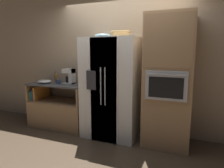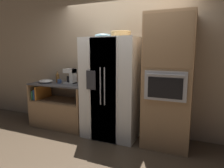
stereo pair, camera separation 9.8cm
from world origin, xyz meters
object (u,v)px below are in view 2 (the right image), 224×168
Objects in this scene: bottle_tall at (58,77)px; mixing_bowl at (46,81)px; wall_oven at (169,82)px; wicker_basket at (121,34)px; fruit_bowl at (103,36)px; mug at (59,81)px; refrigerator at (112,88)px; coffee_maker at (71,75)px.

mixing_bowl is (-0.16, -0.18, -0.07)m from bottle_tall.
wall_oven is 6.06× the size of wicker_basket.
fruit_bowl is 2.60× the size of mug.
refrigerator is at bearing -5.23° from bottle_tall.
mixing_bowl is at bearing 179.24° from fruit_bowl.
refrigerator is 16.41× the size of mug.
fruit_bowl reaches higher than bottle_tall.
mug is at bearing -177.56° from wicker_basket.
bottle_tall is (-1.17, 0.19, -0.81)m from fruit_bowl.
coffee_maker is at bearing 16.73° from mixing_bowl.
fruit_bowl is 1.03× the size of mixing_bowl.
fruit_bowl is at bearing -150.97° from refrigerator.
fruit_bowl is (-1.13, -0.09, 0.76)m from wall_oven.
mug is at bearing 175.97° from fruit_bowl.
bottle_tall is at bearing 170.67° from fruit_bowl.
refrigerator is 1.01m from wall_oven.
wall_oven reaches higher than coffee_maker.
wicker_basket is 1.52× the size of bottle_tall.
refrigerator is at bearing -6.10° from coffee_maker.
refrigerator reaches higher than mixing_bowl.
wicker_basket is 1.86m from mixing_bowl.
wall_oven reaches higher than bottle_tall.
refrigerator is at bearing 2.16° from mixing_bowl.
fruit_bowl is 1.22× the size of bottle_tall.
wicker_basket is at bearing 177.55° from wall_oven.
coffee_maker is (-0.95, 0.10, 0.17)m from refrigerator.
wicker_basket is (-0.84, 0.04, 0.78)m from wall_oven.
coffee_maker is at bearing 24.76° from mug.
bottle_tall is (-1.31, 0.12, 0.12)m from refrigerator.
wicker_basket is 1.60m from mug.
mug is at bearing -179.46° from wall_oven.
coffee_maker is at bearing 173.90° from refrigerator.
wicker_basket is at bearing 3.94° from mixing_bowl.
refrigerator is 0.94m from fruit_bowl.
wicker_basket is at bearing 20.06° from refrigerator.
coffee_maker is (0.22, 0.10, 0.12)m from mug.
fruit_bowl is at bearing -12.08° from coffee_maker.
mug is (-1.32, -0.06, -0.90)m from wicker_basket.
wall_oven reaches higher than wicker_basket.
mixing_bowl is 0.92× the size of coffee_maker.
wicker_basket reaches higher than coffee_maker.
mixing_bowl is (-2.47, -0.08, -0.12)m from wall_oven.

